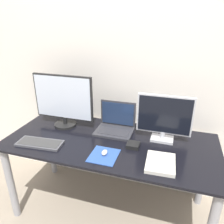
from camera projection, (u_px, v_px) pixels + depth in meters
wall_back at (125, 60)px, 1.86m from camera, size 7.00×0.05×2.50m
desk at (110, 153)px, 1.74m from camera, size 1.63×0.73×0.70m
monitor_left at (63, 101)px, 1.85m from camera, size 0.53×0.19×0.46m
monitor_right at (164, 118)px, 1.63m from camera, size 0.41×0.12×0.37m
laptop at (116, 124)px, 1.83m from camera, size 0.31×0.23×0.24m
keyboard at (40, 143)px, 1.65m from camera, size 0.36×0.17×0.02m
mousepad at (104, 156)px, 1.51m from camera, size 0.19×0.21×0.00m
mouse at (104, 153)px, 1.51m from camera, size 0.04×0.06×0.03m
book at (160, 163)px, 1.41m from camera, size 0.20×0.24×0.03m
power_brick at (133, 145)px, 1.61m from camera, size 0.09×0.09×0.03m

